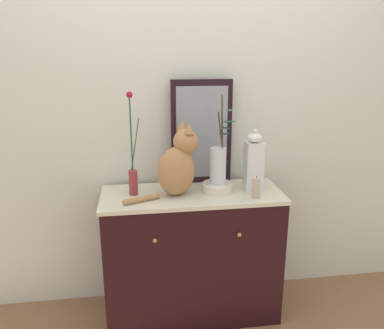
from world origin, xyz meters
name	(u,v)px	position (x,y,z in m)	size (l,w,h in m)	color
ground_plane	(192,311)	(0.00, 0.00, 0.00)	(6.00, 6.00, 0.00)	olive
wall_back	(185,110)	(0.00, 0.29, 1.30)	(4.40, 0.08, 2.60)	silver
sideboard	(192,255)	(0.00, 0.00, 0.42)	(1.10, 0.46, 0.84)	black
mirror_leaning	(202,132)	(0.09, 0.20, 1.17)	(0.39, 0.03, 0.66)	black
cat_sitting	(178,165)	(-0.09, -0.01, 1.03)	(0.46, 0.26, 0.44)	#B07C4B
vase_slim_green	(133,171)	(-0.35, 0.03, 0.98)	(0.08, 0.05, 0.61)	maroon
bowl_porcelain	(218,187)	(0.16, 0.01, 0.86)	(0.19, 0.19, 0.05)	#EEE0C9
vase_glass_clear	(218,164)	(0.16, 0.01, 1.02)	(0.13, 0.15, 0.54)	silver
jar_lidded_porcelain	(254,162)	(0.38, 0.01, 1.01)	(0.10, 0.10, 0.38)	white
candle_pillar	(256,188)	(0.36, -0.13, 0.90)	(0.05, 0.05, 0.13)	#C9B09A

